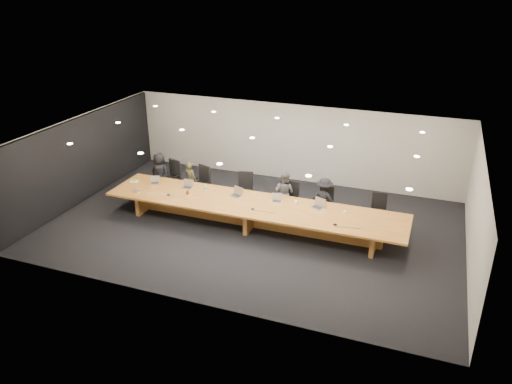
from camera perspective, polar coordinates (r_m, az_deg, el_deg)
ground at (r=14.99m, az=-0.40°, el=-3.93°), size 12.00×12.00×0.00m
back_wall at (r=17.96m, az=4.15°, el=5.63°), size 12.00×0.02×2.80m
left_wall_panel at (r=17.30m, az=-19.17°, el=3.53°), size 0.08×7.84×2.74m
conference_table at (r=14.76m, az=-0.41°, el=-2.14°), size 9.00×1.80×0.75m
chair_far_left at (r=17.25m, az=-9.74°, el=1.71°), size 0.75×0.75×1.18m
chair_left at (r=16.61m, az=-6.43°, el=1.01°), size 0.76×0.76×1.17m
chair_mid_left at (r=15.99m, az=-1.29°, el=0.20°), size 0.71×0.71×1.16m
chair_mid_right at (r=15.54m, az=3.95°, el=-0.75°), size 0.56×0.56×1.07m
chair_right at (r=15.34m, az=8.07°, el=-1.37°), size 0.65×0.65×1.03m
chair_far_right at (r=15.20m, az=13.87°, el=-2.08°), size 0.61×0.61×1.05m
person_a at (r=17.30m, az=-10.92°, el=2.15°), size 0.76×0.54×1.45m
person_b at (r=16.68m, az=-7.46°, el=1.34°), size 0.57×0.47×1.33m
person_c at (r=15.59m, az=3.26°, el=-0.04°), size 0.79×0.69×1.38m
person_d at (r=15.23m, az=7.78°, el=-0.84°), size 0.97×0.68×1.37m
laptop_a at (r=16.34m, az=-11.52°, el=1.34°), size 0.36×0.32×0.24m
laptop_b at (r=15.82m, az=-7.88°, el=0.89°), size 0.34×0.25×0.26m
laptop_c at (r=15.10m, az=-2.36°, el=0.01°), size 0.43×0.37×0.28m
laptop_d at (r=14.74m, az=2.39°, el=-0.70°), size 0.34×0.28×0.24m
laptop_e at (r=14.44m, az=7.03°, el=-1.32°), size 0.43×0.38×0.28m
water_bottle at (r=15.51m, az=-5.79°, el=0.43°), size 0.09×0.09×0.21m
amber_mug at (r=15.40m, az=-7.84°, el=-0.06°), size 0.11×0.11×0.11m
paper_cup_near at (r=14.66m, az=4.58°, el=-1.20°), size 0.10×0.10×0.10m
paper_cup_far at (r=14.25m, az=10.10°, el=-2.32°), size 0.08×0.08×0.09m
notepad at (r=16.69m, az=-13.77°, el=1.20°), size 0.29×0.26×0.01m
lime_gadget at (r=16.69m, az=-13.78°, el=1.27°), size 0.19×0.12×0.03m
av_box at (r=15.91m, az=-13.49°, el=0.11°), size 0.22×0.18×0.03m
mic_left at (r=15.45m, az=-9.96°, el=-0.28°), size 0.17×0.17×0.03m
mic_center at (r=14.32m, az=-0.38°, el=-1.91°), size 0.13×0.13×0.03m
mic_right at (r=13.62m, az=9.04°, el=-3.65°), size 0.14×0.14×0.03m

